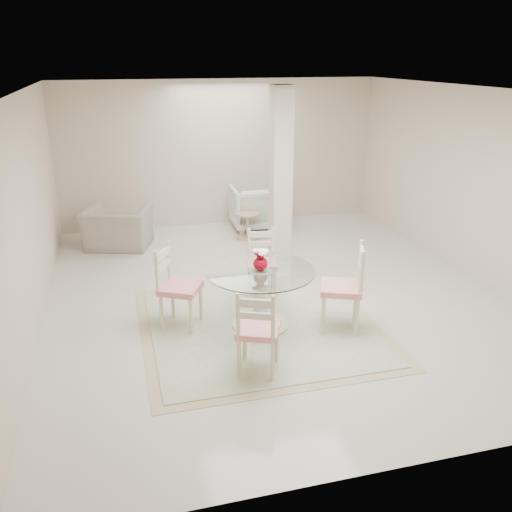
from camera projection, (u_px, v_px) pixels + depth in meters
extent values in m
plane|color=beige|center=(273.00, 293.00, 7.50)|extent=(7.00, 7.00, 0.00)
cube|color=beige|center=(221.00, 154.00, 10.20)|extent=(6.00, 0.02, 2.70)
cube|color=beige|center=(414.00, 318.00, 3.86)|extent=(6.00, 0.02, 2.70)
cube|color=beige|center=(27.00, 215.00, 6.31)|extent=(0.02, 7.00, 2.70)
cube|color=beige|center=(474.00, 185.00, 7.75)|extent=(0.02, 7.00, 2.70)
cube|color=white|center=(275.00, 90.00, 6.56)|extent=(6.00, 7.00, 0.02)
cube|color=beige|center=(281.00, 176.00, 8.33)|extent=(0.30, 0.30, 2.70)
cube|color=tan|center=(260.00, 327.00, 6.58)|extent=(2.84, 2.84, 0.01)
cube|color=beige|center=(260.00, 326.00, 6.57)|extent=(2.60, 2.60, 0.01)
cylinder|color=#F8F1CC|center=(260.00, 325.00, 6.57)|extent=(0.67, 0.67, 0.05)
cylinder|color=#F8F1CC|center=(260.00, 298.00, 6.44)|extent=(0.17, 0.17, 0.69)
cylinder|color=#F8F1CC|center=(260.00, 272.00, 6.33)|extent=(0.28, 0.28, 0.03)
cylinder|color=white|center=(260.00, 271.00, 6.32)|extent=(1.29, 1.29, 0.01)
ellipsoid|color=#9C0415|center=(260.00, 264.00, 6.29)|extent=(0.17, 0.17, 0.16)
cylinder|color=#9C0415|center=(260.00, 256.00, 6.25)|extent=(0.09, 0.09, 0.05)
cylinder|color=#9C0415|center=(260.00, 253.00, 6.24)|extent=(0.15, 0.15, 0.02)
ellipsoid|color=white|center=(260.00, 251.00, 6.23)|extent=(0.10, 0.10, 0.04)
ellipsoid|color=white|center=(264.00, 251.00, 6.27)|extent=(0.10, 0.10, 0.04)
ellipsoid|color=white|center=(256.00, 251.00, 6.25)|extent=(0.10, 0.10, 0.04)
ellipsoid|color=white|center=(262.00, 254.00, 6.19)|extent=(0.10, 0.10, 0.04)
ellipsoid|color=white|center=(265.00, 252.00, 6.22)|extent=(0.10, 0.10, 0.04)
cylinder|color=beige|center=(324.00, 302.00, 6.67)|extent=(0.05, 0.05, 0.49)
cylinder|color=beige|center=(323.00, 316.00, 6.31)|extent=(0.05, 0.05, 0.49)
cylinder|color=beige|center=(355.00, 304.00, 6.62)|extent=(0.05, 0.05, 0.49)
cylinder|color=beige|center=(357.00, 318.00, 6.26)|extent=(0.05, 0.05, 0.49)
cube|color=red|center=(341.00, 288.00, 6.37)|extent=(0.62, 0.62, 0.07)
cube|color=beige|center=(362.00, 260.00, 6.21)|extent=(0.21, 0.41, 0.58)
cylinder|color=beige|center=(251.00, 286.00, 7.23)|extent=(0.04, 0.04, 0.42)
cylinder|color=beige|center=(275.00, 285.00, 7.26)|extent=(0.04, 0.04, 0.42)
cylinder|color=beige|center=(249.00, 276.00, 7.53)|extent=(0.04, 0.04, 0.42)
cylinder|color=beige|center=(272.00, 276.00, 7.56)|extent=(0.04, 0.04, 0.42)
cube|color=red|center=(262.00, 264.00, 7.31)|extent=(0.46, 0.46, 0.06)
cube|color=beige|center=(261.00, 239.00, 7.37)|extent=(0.36, 0.10, 0.49)
cylinder|color=beige|center=(191.00, 317.00, 6.32)|extent=(0.04, 0.04, 0.47)
cylinder|color=beige|center=(201.00, 304.00, 6.65)|extent=(0.04, 0.04, 0.47)
cylinder|color=beige|center=(161.00, 314.00, 6.39)|extent=(0.04, 0.04, 0.47)
cylinder|color=beige|center=(173.00, 301.00, 6.73)|extent=(0.04, 0.04, 0.47)
cube|color=red|center=(180.00, 288.00, 6.43)|extent=(0.61, 0.61, 0.07)
cube|color=beige|center=(163.00, 260.00, 6.35)|extent=(0.23, 0.38, 0.55)
cylinder|color=beige|center=(277.00, 344.00, 5.75)|extent=(0.04, 0.04, 0.44)
cylinder|color=beige|center=(245.00, 342.00, 5.80)|extent=(0.04, 0.04, 0.44)
cylinder|color=beige|center=(273.00, 361.00, 5.43)|extent=(0.04, 0.04, 0.44)
cylinder|color=beige|center=(239.00, 359.00, 5.48)|extent=(0.04, 0.04, 0.44)
cube|color=red|center=(258.00, 330.00, 5.52)|extent=(0.55, 0.55, 0.07)
cube|color=beige|center=(255.00, 310.00, 5.23)|extent=(0.37, 0.19, 0.52)
imported|color=#A19385|center=(117.00, 228.00, 9.18)|extent=(1.30, 1.21, 0.69)
imported|color=silver|center=(255.00, 207.00, 10.18)|extent=(0.90, 0.93, 0.81)
cylinder|color=#D6A784|center=(248.00, 237.00, 9.76)|extent=(0.43, 0.43, 0.04)
cylinder|color=#D6A784|center=(248.00, 225.00, 9.69)|extent=(0.06, 0.06, 0.42)
cylinder|color=#D6A784|center=(248.00, 213.00, 9.61)|extent=(0.45, 0.45, 0.03)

